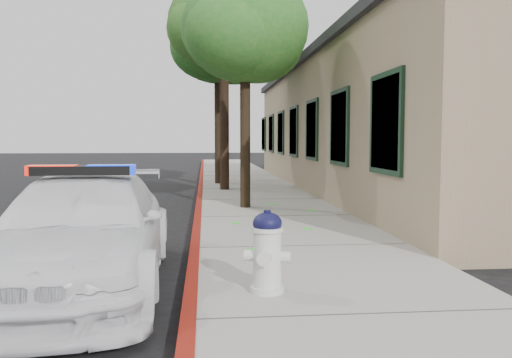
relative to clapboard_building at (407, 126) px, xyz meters
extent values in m
plane|color=black|center=(-6.69, -9.00, -2.13)|extent=(120.00, 120.00, 0.00)
cube|color=gray|center=(-5.09, -6.00, -2.05)|extent=(3.20, 60.00, 0.15)
cube|color=maroon|center=(-6.63, -6.00, -2.05)|extent=(0.14, 60.00, 0.16)
cube|color=#886E59|center=(0.01, 0.00, -0.13)|extent=(7.00, 20.00, 4.00)
cube|color=black|center=(0.01, 0.00, 1.99)|extent=(7.30, 20.30, 0.24)
cube|color=black|center=(-3.52, -8.00, -0.18)|extent=(0.08, 1.48, 1.68)
cube|color=black|center=(-3.52, -5.00, -0.18)|extent=(0.08, 1.48, 1.68)
cube|color=black|center=(-3.52, -2.00, -0.18)|extent=(0.08, 1.48, 1.68)
cube|color=black|center=(-3.52, 1.00, -0.18)|extent=(0.08, 1.48, 1.68)
cube|color=black|center=(-3.52, 4.00, -0.18)|extent=(0.08, 1.48, 1.68)
cube|color=black|center=(-3.52, 7.00, -0.18)|extent=(0.08, 1.48, 1.68)
cube|color=black|center=(-3.52, 10.00, -0.18)|extent=(0.08, 1.48, 1.68)
imported|color=white|center=(-7.85, -10.39, -1.49)|extent=(1.96, 4.48, 1.28)
cube|color=black|center=(-7.85, -10.39, -0.79)|extent=(1.21, 0.33, 0.10)
cube|color=red|center=(-8.17, -10.40, -0.78)|extent=(0.53, 0.26, 0.11)
cube|color=#0D2DE0|center=(-7.53, -10.38, -0.78)|extent=(0.53, 0.26, 0.11)
cylinder|color=silver|center=(-5.86, -11.26, -1.95)|extent=(0.34, 0.34, 0.06)
cylinder|color=silver|center=(-5.86, -11.26, -1.64)|extent=(0.28, 0.28, 0.56)
cylinder|color=silver|center=(-5.86, -11.26, -1.34)|extent=(0.32, 0.32, 0.04)
ellipsoid|color=black|center=(-5.86, -11.26, -1.28)|extent=(0.29, 0.29, 0.22)
cylinder|color=black|center=(-5.86, -11.26, -1.18)|extent=(0.07, 0.07, 0.06)
cylinder|color=silver|center=(-6.03, -11.21, -1.61)|extent=(0.15, 0.14, 0.11)
cylinder|color=silver|center=(-5.70, -11.30, -1.61)|extent=(0.15, 0.14, 0.11)
cylinder|color=silver|center=(-5.91, -11.42, -1.59)|extent=(0.17, 0.16, 0.14)
cylinder|color=black|center=(-5.57, -4.57, -0.37)|extent=(0.23, 0.23, 3.20)
ellipsoid|color=#1D5D20|center=(-5.57, -4.57, 2.03)|extent=(2.85, 2.85, 2.42)
ellipsoid|color=#1D5D20|center=(-5.26, -4.15, 1.76)|extent=(2.14, 2.14, 1.82)
ellipsoid|color=#1D5D20|center=(-5.80, -4.95, 1.85)|extent=(2.22, 2.22, 1.89)
cylinder|color=black|center=(-5.88, -0.25, 0.05)|extent=(0.28, 0.28, 4.05)
ellipsoid|color=#2F541A|center=(-5.88, -0.25, 3.06)|extent=(3.39, 3.39, 2.88)
ellipsoid|color=#2F541A|center=(-5.51, 0.15, 2.73)|extent=(2.73, 2.73, 2.32)
ellipsoid|color=#2F541A|center=(-6.27, -0.55, 2.84)|extent=(2.62, 2.62, 2.23)
cylinder|color=black|center=(-5.99, 2.09, -0.03)|extent=(0.29, 0.29, 3.89)
ellipsoid|color=#1B4D18|center=(-5.99, 2.09, 2.91)|extent=(3.33, 3.33, 2.83)
ellipsoid|color=#1B4D18|center=(-5.45, 2.36, 2.58)|extent=(2.56, 2.56, 2.17)
ellipsoid|color=#1B4D18|center=(-6.30, 1.74, 2.69)|extent=(2.67, 2.67, 2.27)
camera|label=1|loc=(-6.48, -16.42, -0.44)|focal=36.94mm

